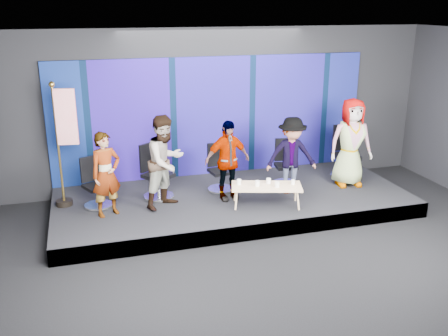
% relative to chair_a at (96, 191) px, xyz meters
% --- Properties ---
extents(ground, '(10.00, 10.00, 0.00)m').
position_rel_chair_a_xyz_m(ground, '(2.65, -2.64, -0.61)').
color(ground, black).
rests_on(ground, ground).
extents(room_walls, '(10.02, 8.02, 3.51)m').
position_rel_chair_a_xyz_m(room_walls, '(2.65, -2.64, 1.82)').
color(room_walls, black).
rests_on(room_walls, ground).
extents(riser, '(7.00, 3.00, 0.30)m').
position_rel_chair_a_xyz_m(riser, '(2.65, -0.14, -0.46)').
color(riser, black).
rests_on(riser, ground).
extents(backdrop, '(7.00, 0.08, 2.60)m').
position_rel_chair_a_xyz_m(backdrop, '(2.65, 1.31, 0.99)').
color(backdrop, navy).
rests_on(backdrop, riser).
extents(chair_a, '(0.71, 0.71, 0.95)m').
position_rel_chair_a_xyz_m(chair_a, '(0.00, 0.00, 0.00)').
color(chair_a, silver).
rests_on(chair_a, riser).
extents(panelist_a, '(0.67, 0.57, 1.55)m').
position_rel_chair_a_xyz_m(panelist_a, '(0.19, -0.46, 0.46)').
color(panelist_a, black).
rests_on(panelist_a, riser).
extents(chair_b, '(0.85, 0.85, 1.09)m').
position_rel_chair_a_xyz_m(chair_b, '(1.16, 0.13, 0.04)').
color(chair_b, silver).
rests_on(chair_b, riser).
extents(panelist_b, '(1.08, 1.04, 1.76)m').
position_rel_chair_a_xyz_m(panelist_b, '(1.28, -0.36, 0.57)').
color(panelist_b, black).
rests_on(panelist_b, riser).
extents(chair_c, '(0.62, 0.62, 0.97)m').
position_rel_chair_a_xyz_m(chair_c, '(2.48, 0.19, 0.01)').
color(chair_c, silver).
rests_on(chair_c, riser).
extents(panelist_c, '(0.97, 0.51, 1.57)m').
position_rel_chair_a_xyz_m(panelist_c, '(2.48, -0.31, 0.47)').
color(panelist_c, black).
rests_on(panelist_c, riser).
extents(chair_d, '(0.62, 0.62, 0.96)m').
position_rel_chair_a_xyz_m(chair_d, '(3.91, 0.15, 0.00)').
color(chair_d, silver).
rests_on(chair_d, riser).
extents(panelist_d, '(1.09, 0.73, 1.56)m').
position_rel_chair_a_xyz_m(panelist_d, '(3.81, -0.35, 0.47)').
color(panelist_d, black).
rests_on(panelist_d, riser).
extents(chair_e, '(0.72, 0.72, 1.14)m').
position_rel_chair_a_xyz_m(chair_e, '(5.35, 0.22, 0.06)').
color(chair_e, silver).
rests_on(chair_e, riser).
extents(panelist_e, '(0.97, 0.69, 1.85)m').
position_rel_chair_a_xyz_m(panelist_e, '(5.18, -0.25, 0.61)').
color(panelist_e, black).
rests_on(panelist_e, riser).
extents(coffee_table, '(1.42, 0.91, 0.40)m').
position_rel_chair_a_xyz_m(coffee_table, '(3.10, -0.86, 0.06)').
color(coffee_table, tan).
rests_on(coffee_table, riser).
extents(mug_a, '(0.08, 0.08, 0.10)m').
position_rel_chair_a_xyz_m(mug_a, '(2.62, -0.66, 0.14)').
color(mug_a, white).
rests_on(mug_a, coffee_table).
extents(mug_b, '(0.09, 0.09, 0.10)m').
position_rel_chair_a_xyz_m(mug_b, '(2.92, -0.84, 0.14)').
color(mug_b, white).
rests_on(mug_b, coffee_table).
extents(mug_c, '(0.09, 0.09, 0.10)m').
position_rel_chair_a_xyz_m(mug_c, '(3.17, -0.77, 0.14)').
color(mug_c, white).
rests_on(mug_c, coffee_table).
extents(mug_d, '(0.09, 0.09, 0.10)m').
position_rel_chair_a_xyz_m(mug_d, '(3.25, -1.01, 0.14)').
color(mug_d, white).
rests_on(mug_d, coffee_table).
extents(mug_e, '(0.07, 0.07, 0.09)m').
position_rel_chair_a_xyz_m(mug_e, '(3.60, -0.94, 0.13)').
color(mug_e, white).
rests_on(mug_e, coffee_table).
extents(flag_stand, '(0.54, 0.31, 2.36)m').
position_rel_chair_a_xyz_m(flag_stand, '(-0.49, 0.20, 0.93)').
color(flag_stand, black).
rests_on(flag_stand, riser).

